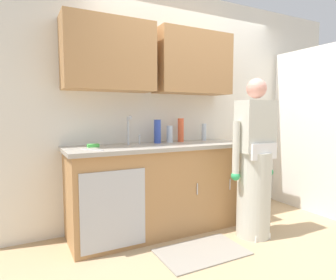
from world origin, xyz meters
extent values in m
plane|color=tan|center=(0.00, 0.00, 0.00)|extent=(9.00, 9.00, 0.00)
cube|color=silver|center=(0.00, 1.05, 1.35)|extent=(4.80, 0.10, 2.70)
cube|color=#B27F4C|center=(-1.04, 0.83, 1.85)|extent=(0.91, 0.34, 0.70)
cube|color=#B27F4C|center=(-0.05, 0.83, 1.85)|extent=(0.91, 0.34, 0.70)
cube|color=silver|center=(1.45, 0.40, 1.05)|extent=(0.04, 1.10, 2.10)
cube|color=#B27F4C|center=(-0.55, 0.70, 0.45)|extent=(1.90, 0.60, 0.90)
cube|color=#B7BABF|center=(-1.15, 0.39, 0.41)|extent=(0.60, 0.01, 0.72)
cylinder|color=silver|center=(-0.27, 0.39, 0.50)|extent=(0.01, 0.01, 0.12)
cylinder|color=silver|center=(0.16, 0.39, 0.50)|extent=(0.01, 0.01, 0.12)
cube|color=#A8A093|center=(-0.55, 0.70, 0.92)|extent=(1.96, 0.66, 0.04)
cube|color=#B7BABF|center=(-0.81, 0.70, 0.92)|extent=(0.50, 0.36, 0.03)
cylinder|color=#B7BABF|center=(-0.85, 0.85, 1.09)|extent=(0.02, 0.02, 0.30)
sphere|color=#B7BABF|center=(-0.85, 0.79, 1.23)|extent=(0.04, 0.04, 0.04)
cylinder|color=#B7BABF|center=(-0.72, 0.85, 0.99)|extent=(0.02, 0.02, 0.10)
cube|color=white|center=(0.25, 0.10, 0.03)|extent=(0.20, 0.26, 0.06)
cylinder|color=beige|center=(0.25, 0.12, 0.44)|extent=(0.34, 0.34, 0.88)
cube|color=beige|center=(0.25, 0.12, 1.14)|extent=(0.38, 0.22, 0.52)
sphere|color=#E19987|center=(0.25, 0.12, 1.52)|extent=(0.20, 0.20, 0.20)
cube|color=white|center=(0.25, 0.00, 0.90)|extent=(0.32, 0.04, 0.16)
cylinder|color=beige|center=(0.02, 0.14, 0.93)|extent=(0.07, 0.07, 0.55)
sphere|color=#33B266|center=(0.02, 0.14, 0.65)|extent=(0.09, 0.09, 0.09)
cylinder|color=beige|center=(0.48, 0.14, 0.93)|extent=(0.07, 0.07, 0.55)
sphere|color=#33B266|center=(0.48, 0.14, 0.65)|extent=(0.09, 0.09, 0.09)
cube|color=gray|center=(-0.44, 0.05, 0.01)|extent=(0.80, 0.50, 0.01)
cylinder|color=silver|center=(-0.34, 0.86, 1.04)|extent=(0.07, 0.07, 0.19)
cylinder|color=#E05933|center=(-0.19, 0.87, 1.08)|extent=(0.07, 0.07, 0.28)
cylinder|color=#334CB2|center=(-0.50, 0.85, 1.07)|extent=(0.08, 0.08, 0.26)
cylinder|color=silver|center=(0.13, 0.85, 1.04)|extent=(0.06, 0.06, 0.21)
cylinder|color=white|center=(0.32, 0.48, 0.99)|extent=(0.08, 0.08, 0.11)
cube|color=silver|center=(-1.29, 0.56, 0.94)|extent=(0.17, 0.20, 0.01)
cube|color=#4CBF4C|center=(-1.23, 0.79, 0.96)|extent=(0.11, 0.07, 0.03)
camera|label=1|loc=(-1.88, -2.07, 1.27)|focal=30.96mm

